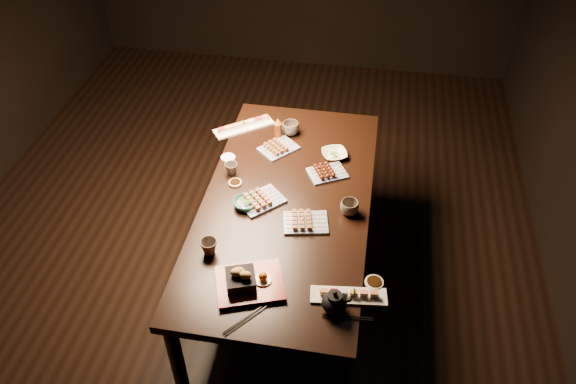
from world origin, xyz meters
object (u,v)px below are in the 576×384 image
object	(u,v)px
sushi_platter_far	(244,125)
yakitori_plate_left	(278,146)
edamame_bowl_green	(245,203)
tempura_tray	(250,278)
yakitori_plate_right	(306,220)
teacup_mid_right	(349,208)
edamame_bowl_cream	(334,154)
teacup_far_right	(291,128)
yakitori_plate_center	(261,198)
teapot	(334,301)
teacup_far_left	(231,169)
sushi_platter_near	(349,294)
teacup_near_left	(209,247)
condiment_bottle	(278,128)
dining_table	(287,248)

from	to	relation	value
sushi_platter_far	yakitori_plate_left	bearing A→B (deg)	107.56
edamame_bowl_green	tempura_tray	distance (m)	0.54
yakitori_plate_right	teacup_mid_right	world-z (taller)	teacup_mid_right
yakitori_plate_left	edamame_bowl_green	size ratio (longest dim) A/B	1.70
edamame_bowl_cream	teacup_far_right	distance (m)	0.35
edamame_bowl_cream	yakitori_plate_center	bearing A→B (deg)	-126.84
tempura_tray	teapot	size ratio (longest dim) A/B	2.27
tempura_tray	teacup_far_left	size ratio (longest dim) A/B	4.21
sushi_platter_near	sushi_platter_far	xyz separation A→B (m)	(-0.77, 1.21, 0.00)
teacup_near_left	teapot	world-z (taller)	teapot
teacup_far_left	teapot	world-z (taller)	teapot
yakitori_plate_left	edamame_bowl_cream	world-z (taller)	yakitori_plate_left
sushi_platter_near	teacup_mid_right	bearing A→B (deg)	88.09
yakitori_plate_center	teapot	size ratio (longest dim) A/B	1.71
edamame_bowl_green	teacup_far_left	size ratio (longest dim) A/B	1.74
yakitori_plate_right	teapot	bearing A→B (deg)	-79.74
edamame_bowl_cream	condiment_bottle	world-z (taller)	condiment_bottle
sushi_platter_near	edamame_bowl_green	size ratio (longest dim) A/B	2.73
yakitori_plate_center	yakitori_plate_left	distance (m)	0.47
edamame_bowl_cream	teacup_near_left	distance (m)	1.01
yakitori_plate_center	teacup_mid_right	bearing A→B (deg)	-45.13
sushi_platter_far	teacup_far_right	distance (m)	0.30
condiment_bottle	teacup_far_left	bearing A→B (deg)	-117.75
sushi_platter_near	yakitori_plate_center	size ratio (longest dim) A/B	1.50
yakitori_plate_center	sushi_platter_far	bearing A→B (deg)	66.28
teacup_far_right	teapot	bearing A→B (deg)	-72.16
dining_table	edamame_bowl_cream	size ratio (longest dim) A/B	12.34
edamame_bowl_cream	teacup_mid_right	xyz separation A→B (m)	(0.13, -0.47, 0.02)
teacup_near_left	teapot	size ratio (longest dim) A/B	0.63
sushi_platter_far	teapot	bearing A→B (deg)	81.90
teacup_near_left	teacup_far_right	xyz separation A→B (m)	(0.23, 1.05, 0.00)
edamame_bowl_cream	teacup_far_right	bearing A→B (deg)	148.01
edamame_bowl_cream	teacup_near_left	world-z (taller)	teacup_near_left
edamame_bowl_cream	tempura_tray	xyz separation A→B (m)	(-0.28, -1.03, 0.04)
yakitori_plate_right	teacup_mid_right	xyz separation A→B (m)	(0.21, 0.12, 0.01)
teacup_far_left	yakitori_plate_left	bearing A→B (deg)	49.98
teapot	condiment_bottle	world-z (taller)	condiment_bottle
teacup_far_right	teacup_far_left	bearing A→B (deg)	-121.69
yakitori_plate_left	condiment_bottle	distance (m)	0.13
teacup_far_left	teacup_far_right	size ratio (longest dim) A/B	0.70
edamame_bowl_green	teacup_mid_right	world-z (taller)	teacup_mid_right
teapot	teacup_near_left	bearing A→B (deg)	147.14
yakitori_plate_left	edamame_bowl_green	xyz separation A→B (m)	(-0.08, -0.52, -0.01)
dining_table	yakitori_plate_left	xyz separation A→B (m)	(-0.13, 0.44, 0.40)
dining_table	teacup_near_left	xyz separation A→B (m)	(-0.31, -0.43, 0.41)
sushi_platter_near	teacup_far_left	size ratio (longest dim) A/B	4.76
yakitori_plate_right	tempura_tray	xyz separation A→B (m)	(-0.19, -0.45, 0.03)
yakitori_plate_center	teacup_far_right	world-z (taller)	teacup_far_right
sushi_platter_far	teacup_near_left	bearing A→B (deg)	57.05
edamame_bowl_cream	teacup_far_left	distance (m)	0.62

